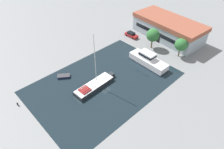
{
  "coord_description": "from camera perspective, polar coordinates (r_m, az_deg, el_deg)",
  "views": [
    {
      "loc": [
        28.81,
        -24.72,
        34.04
      ],
      "look_at": [
        0.0,
        2.73,
        1.0
      ],
      "focal_mm": 32.0,
      "sensor_mm": 36.0,
      "label": 1
    }
  ],
  "objects": [
    {
      "name": "ground_plane",
      "position": [
        50.99,
        -2.22,
        -2.22
      ],
      "size": [
        440.0,
        440.0,
        0.0
      ],
      "primitive_type": "plane",
      "color": "gray"
    },
    {
      "name": "small_dinghy",
      "position": [
        53.82,
        -13.64,
        -0.46
      ],
      "size": [
        3.22,
        3.56,
        0.58
      ],
      "rotation": [
        0.0,
        0.0,
        5.64
      ],
      "color": "#19234C",
      "rests_on": "water_canal"
    },
    {
      "name": "warehouse_building",
      "position": [
        71.31,
        15.74,
        12.61
      ],
      "size": [
        24.57,
        12.63,
        6.39
      ],
      "rotation": [
        0.0,
        0.0,
        -0.08
      ],
      "color": "#99A8B2",
      "rests_on": "ground"
    },
    {
      "name": "sailboat_moored",
      "position": [
        49.39,
        -4.99,
        -3.06
      ],
      "size": [
        3.64,
        12.08,
        14.44
      ],
      "rotation": [
        0.0,
        0.0,
        0.04
      ],
      "color": "#23282D",
      "rests_on": "water_canal"
    },
    {
      "name": "motor_cruiser",
      "position": [
        57.08,
        10.24,
        4.06
      ],
      "size": [
        11.77,
        4.07,
        3.67
      ],
      "rotation": [
        0.0,
        0.0,
        1.54
      ],
      "color": "white",
      "rests_on": "water_canal"
    },
    {
      "name": "quay_tree_near_building",
      "position": [
        63.35,
        11.61,
        10.96
      ],
      "size": [
        4.03,
        4.03,
        6.42
      ],
      "color": "brown",
      "rests_on": "ground"
    },
    {
      "name": "parked_car",
      "position": [
        70.18,
        5.54,
        11.28
      ],
      "size": [
        4.81,
        1.93,
        1.68
      ],
      "rotation": [
        0.0,
        0.0,
        4.7
      ],
      "color": "maroon",
      "rests_on": "ground"
    },
    {
      "name": "water_canal",
      "position": [
        50.99,
        -2.22,
        -2.21
      ],
      "size": [
        24.65,
        36.36,
        0.01
      ],
      "primitive_type": "cube",
      "color": "black",
      "rests_on": "ground"
    },
    {
      "name": "mooring_bollard",
      "position": [
        49.85,
        -25.39,
        -7.6
      ],
      "size": [
        0.32,
        0.32,
        0.85
      ],
      "color": "black",
      "rests_on": "ground"
    },
    {
      "name": "quay_tree_by_water",
      "position": [
        61.46,
        19.11,
        8.03
      ],
      "size": [
        3.63,
        3.63,
        5.74
      ],
      "color": "brown",
      "rests_on": "ground"
    }
  ]
}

